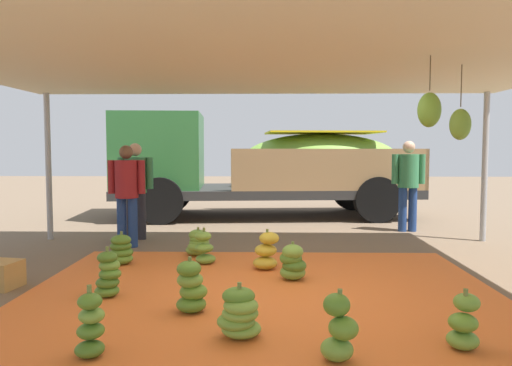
# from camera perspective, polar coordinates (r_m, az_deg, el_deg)

# --- Properties ---
(ground_plane) EXTENTS (40.00, 40.00, 0.00)m
(ground_plane) POSITION_cam_1_polar(r_m,az_deg,el_deg) (8.48, 0.94, -6.94)
(ground_plane) COLOR brown
(tarp_orange) EXTENTS (5.27, 4.45, 0.01)m
(tarp_orange) POSITION_cam_1_polar(r_m,az_deg,el_deg) (5.56, 0.71, -12.77)
(tarp_orange) COLOR orange
(tarp_orange) RESTS_ON ground
(tent_canopy) EXTENTS (8.00, 7.00, 2.63)m
(tent_canopy) POSITION_cam_1_polar(r_m,az_deg,el_deg) (5.32, 0.98, 14.17)
(tent_canopy) COLOR #9EA0A5
(tent_canopy) RESTS_ON ground
(banana_bunch_0) EXTENTS (0.33, 0.34, 0.48)m
(banana_bunch_0) POSITION_cam_1_polar(r_m,az_deg,el_deg) (4.44, 22.78, -14.69)
(banana_bunch_0) COLOR #6B9E38
(banana_bunch_0) RESTS_ON tarp_orange
(banana_bunch_1) EXTENTS (0.37, 0.36, 0.54)m
(banana_bunch_1) POSITION_cam_1_polar(r_m,az_deg,el_deg) (5.68, -16.62, -10.15)
(banana_bunch_1) COLOR #518428
(banana_bunch_1) RESTS_ON tarp_orange
(banana_bunch_2) EXTENTS (0.36, 0.36, 0.50)m
(banana_bunch_2) POSITION_cam_1_polar(r_m,az_deg,el_deg) (6.97, -5.94, -7.56)
(banana_bunch_2) COLOR #6B9E38
(banana_bunch_2) RESTS_ON tarp_orange
(banana_bunch_3) EXTENTS (0.44, 0.47, 0.43)m
(banana_bunch_3) POSITION_cam_1_polar(r_m,az_deg,el_deg) (7.50, -6.67, -6.90)
(banana_bunch_3) COLOR #75A83D
(banana_bunch_3) RESTS_ON tarp_orange
(banana_bunch_4) EXTENTS (0.30, 0.33, 0.56)m
(banana_bunch_4) POSITION_cam_1_polar(r_m,az_deg,el_deg) (4.18, -18.49, -15.37)
(banana_bunch_4) COLOR #477523
(banana_bunch_4) RESTS_ON tarp_orange
(banana_bunch_6) EXTENTS (0.44, 0.43, 0.53)m
(banana_bunch_6) POSITION_cam_1_polar(r_m,az_deg,el_deg) (6.64, 1.21, -7.93)
(banana_bunch_6) COLOR gold
(banana_bunch_6) RESTS_ON tarp_orange
(banana_bunch_7) EXTENTS (0.39, 0.39, 0.46)m
(banana_bunch_7) POSITION_cam_1_polar(r_m,az_deg,el_deg) (7.17, -15.25, -7.47)
(banana_bunch_7) COLOR #60932D
(banana_bunch_7) RESTS_ON tarp_orange
(banana_bunch_8) EXTENTS (0.43, 0.44, 0.47)m
(banana_bunch_8) POSITION_cam_1_polar(r_m,az_deg,el_deg) (6.12, 4.24, -9.16)
(banana_bunch_8) COLOR #6B9E38
(banana_bunch_8) RESTS_ON tarp_orange
(banana_bunch_9) EXTENTS (0.40, 0.41, 0.55)m
(banana_bunch_9) POSITION_cam_1_polar(r_m,az_deg,el_deg) (5.00, -7.47, -11.87)
(banana_bunch_9) COLOR #518428
(banana_bunch_9) RESTS_ON tarp_orange
(banana_bunch_10) EXTENTS (0.51, 0.49, 0.48)m
(banana_bunch_10) POSITION_cam_1_polar(r_m,az_deg,el_deg) (4.33, -1.92, -14.87)
(banana_bunch_10) COLOR #75A83D
(banana_bunch_10) RESTS_ON tarp_orange
(banana_bunch_11) EXTENTS (0.36, 0.35, 0.55)m
(banana_bunch_11) POSITION_cam_1_polar(r_m,az_deg,el_deg) (3.94, 9.52, -16.34)
(banana_bunch_11) COLOR #6B9E38
(banana_bunch_11) RESTS_ON tarp_orange
(cargo_truck_main) EXTENTS (7.04, 2.93, 2.40)m
(cargo_truck_main) POSITION_cam_1_polar(r_m,az_deg,el_deg) (11.67, 0.30, 2.25)
(cargo_truck_main) COLOR #2D2D2D
(cargo_truck_main) RESTS_ON ground
(worker_0) EXTENTS (0.62, 0.38, 1.70)m
(worker_0) POSITION_cam_1_polar(r_m,az_deg,el_deg) (8.97, -13.66, -0.06)
(worker_0) COLOR #26262D
(worker_0) RESTS_ON ground
(worker_1) EXTENTS (0.61, 0.37, 1.66)m
(worker_1) POSITION_cam_1_polar(r_m,az_deg,el_deg) (8.30, -14.64, -0.56)
(worker_1) COLOR navy
(worker_1) RESTS_ON ground
(worker_2) EXTENTS (0.64, 0.39, 1.75)m
(worker_2) POSITION_cam_1_polar(r_m,az_deg,el_deg) (10.00, 17.09, 0.46)
(worker_2) COLOR navy
(worker_2) RESTS_ON ground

